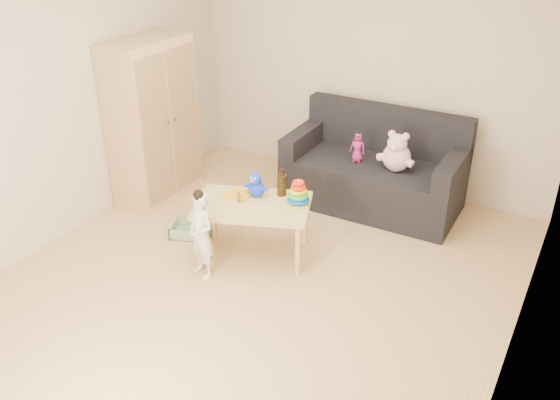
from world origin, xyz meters
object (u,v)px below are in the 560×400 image
Objects in this scene: sofa at (372,183)px; play_table at (253,229)px; toddler at (201,236)px; wardrobe at (153,121)px.

play_table reaches higher than sofa.
sofa is 1.77× the size of play_table.
sofa is at bearing 87.91° from toddler.
toddler is (1.31, -0.99, -0.45)m from wardrobe.
wardrobe is 2.17× the size of toddler.
toddler is at bearing -37.15° from wardrobe.
sofa is at bearing 68.10° from play_table.
sofa is 2.28× the size of toddler.
toddler reaches higher than play_table.
wardrobe is at bearing 161.44° from play_table.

